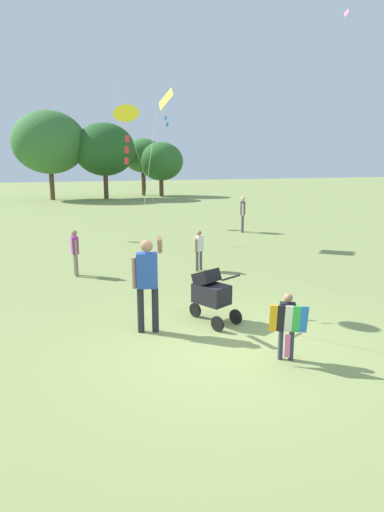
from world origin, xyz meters
TOP-DOWN VIEW (x-y plane):
  - ground_plane at (0.00, 0.00)m, footprint 120.00×120.00m
  - treeline_distant at (-2.63, 30.09)m, footprint 28.91×5.93m
  - child_with_butterfly_kite at (0.74, -0.71)m, footprint 0.57×0.47m
  - person_adult_flyer at (-0.97, 1.11)m, footprint 0.62×0.50m
  - stroller at (0.25, 1.19)m, footprint 0.82×1.10m
  - kite_adult_black at (-0.88, 2.96)m, footprint 0.55×1.98m
  - kite_orange_delta at (1.76, 9.44)m, footprint 2.77×4.43m
  - person_red_shirt at (1.42, 5.01)m, footprint 0.31×0.26m
  - person_sitting_far at (5.46, 10.70)m, footprint 0.31×0.45m
  - person_couple_left at (-1.85, 5.54)m, footprint 0.18×0.39m

SIDE VIEW (x-z plane):
  - ground_plane at x=0.00m, z-range 0.00..0.00m
  - stroller at x=0.25m, z-range 0.09..1.12m
  - child_with_butterfly_kite at x=0.74m, z-range 0.11..1.16m
  - person_red_shirt at x=1.42m, z-range 0.10..1.22m
  - person_couple_left at x=-1.85m, z-range 0.11..1.33m
  - person_sitting_far at x=5.46m, z-range 0.13..1.64m
  - person_adult_flyer at x=-0.97m, z-range 0.13..1.88m
  - kite_adult_black at x=-0.88m, z-range 1.81..5.90m
  - treeline_distant at x=-2.63m, z-range 0.56..7.23m
  - kite_orange_delta at x=1.76m, z-range 2.17..7.71m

